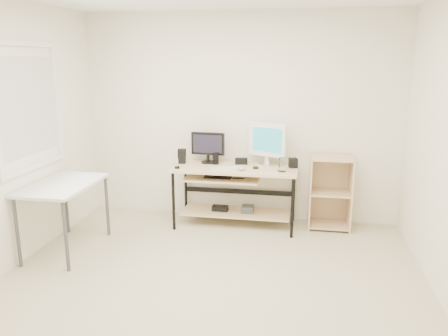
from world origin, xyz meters
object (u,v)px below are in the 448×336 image
side_table (63,191)px  shelf_unit (330,191)px  desk (233,183)px  white_imac (267,141)px  black_monitor (208,146)px  audio_controller (216,159)px

side_table → shelf_unit: bearing=23.3°
desk → white_imac: 0.67m
desk → shelf_unit: bearing=7.8°
desk → black_monitor: 0.58m
side_table → black_monitor: 1.81m
black_monitor → audio_controller: 0.20m
black_monitor → shelf_unit: bearing=3.8°
white_imac → black_monitor: bearing=-157.1°
white_imac → audio_controller: 0.68m
desk → black_monitor: black_monitor is taller
shelf_unit → white_imac: (-0.78, 0.01, 0.60)m
black_monitor → audio_controller: black_monitor is taller
side_table → black_monitor: (1.30, 1.21, 0.30)m
white_imac → shelf_unit: bearing=21.3°
side_table → shelf_unit: 3.09m
desk → shelf_unit: shelf_unit is taller
side_table → white_imac: 2.42m
audio_controller → black_monitor: bearing=130.1°
side_table → white_imac: size_ratio=1.90×
desk → shelf_unit: size_ratio=1.67×
desk → white_imac: bearing=23.1°
shelf_unit → audio_controller: 1.46m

